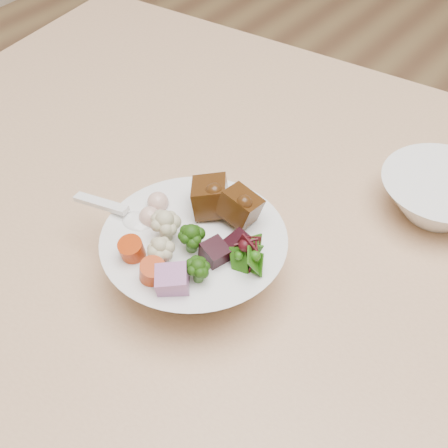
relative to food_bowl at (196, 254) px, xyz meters
name	(u,v)px	position (x,y,z in m)	size (l,w,h in m)	color
food_bowl	(196,254)	(0.00, 0.00, 0.00)	(0.19, 0.19, 0.10)	white
soup_spoon	(127,217)	(-0.08, -0.02, 0.02)	(0.10, 0.03, 0.02)	white
side_bowl	(439,196)	(0.16, 0.25, -0.01)	(0.14, 0.14, 0.05)	white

